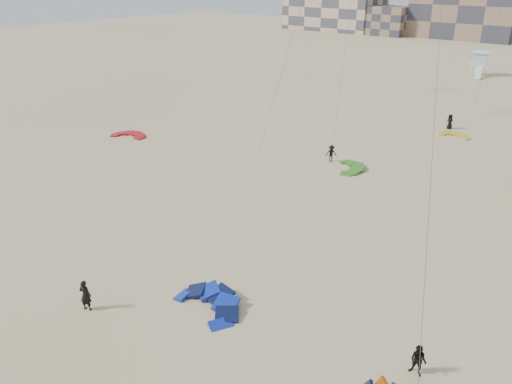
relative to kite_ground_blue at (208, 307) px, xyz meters
The scene contains 13 objects.
ground 2.33m from the kite_ground_blue, 158.64° to the right, with size 320.00×320.00×0.00m, color #CCBC89.
kite_ground_blue is the anchor object (origin of this frame).
kite_ground_red 33.88m from the kite_ground_blue, 150.31° to the left, with size 3.76×3.98×0.44m, color #C00B09, non-canonical shape.
kite_ground_green 24.46m from the kite_ground_blue, 101.30° to the left, with size 3.65×3.85×0.66m, color #34831C, non-canonical shape.
kite_ground_yellow 40.69m from the kite_ground_blue, 91.21° to the left, with size 3.15×3.31×0.40m, color yellow, non-canonical shape.
kitesurfer_main 6.76m from the kite_ground_blue, 138.06° to the right, with size 0.68×0.45×1.87m, color black.
kitesurfer_b 11.48m from the kite_ground_blue, 13.21° to the left, with size 0.79×0.61×1.62m, color black.
kitesurfer_c 25.55m from the kite_ground_blue, 106.52° to the left, with size 1.09×0.62×1.68m, color black.
kitesurfer_e 43.26m from the kite_ground_blue, 93.22° to the left, with size 0.85×0.56×1.75m, color black.
lifeguard_tower_far 80.21m from the kite_ground_blue, 97.69° to the left, with size 3.70×6.19×4.23m.
condo_west_a 148.11m from the kite_ground_blue, 119.20° to the left, with size 30.00×15.00×14.00m, color tan.
condo_west_b 137.28m from the kite_ground_blue, 103.58° to the left, with size 28.00×14.00×18.00m, color #886852.
condo_fill_left 137.50m from the kite_ground_blue, 112.31° to the left, with size 12.00×10.00×8.00m, color #886852.
Camera 1 is at (19.04, -15.06, 17.28)m, focal length 35.00 mm.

